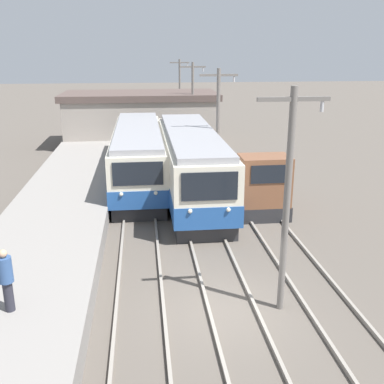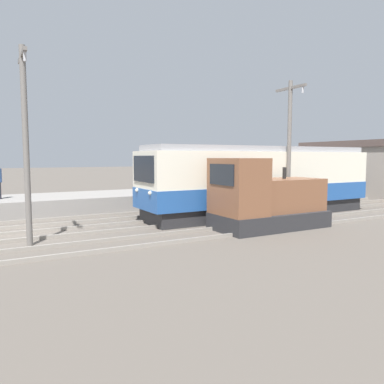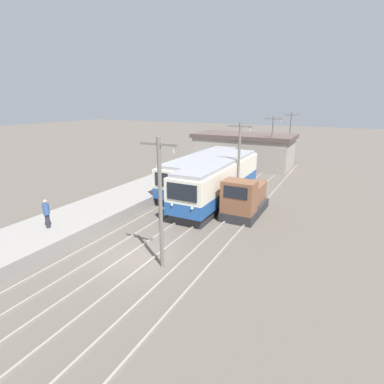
{
  "view_description": "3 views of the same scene",
  "coord_description": "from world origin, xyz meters",
  "px_view_note": "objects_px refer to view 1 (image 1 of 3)",
  "views": [
    {
      "loc": [
        -2.36,
        -11.77,
        7.63
      ],
      "look_at": [
        -0.18,
        7.58,
        1.44
      ],
      "focal_mm": 42.0,
      "sensor_mm": 36.0,
      "label": 1
    },
    {
      "loc": [
        15.5,
        -1.28,
        3.04
      ],
      "look_at": [
        0.61,
        7.02,
        1.45
      ],
      "focal_mm": 35.0,
      "sensor_mm": 36.0,
      "label": 2
    },
    {
      "loc": [
        9.43,
        -11.64,
        8.26
      ],
      "look_at": [
        -0.42,
        7.51,
        1.74
      ],
      "focal_mm": 28.0,
      "sensor_mm": 36.0,
      "label": 3
    }
  ],
  "objects_px": {
    "commuter_train_center": "(191,166)",
    "shunting_locomotive": "(256,185)",
    "catenary_mast_distant": "(180,90)",
    "catenary_mast_far": "(193,102)",
    "commuter_train_left": "(139,158)",
    "catenary_mast_near": "(288,195)",
    "catenary_mast_mid": "(218,127)",
    "person_on_platform": "(6,278)"
  },
  "relations": [
    {
      "from": "catenary_mast_mid",
      "to": "catenary_mast_distant",
      "type": "height_order",
      "value": "same"
    },
    {
      "from": "commuter_train_center",
      "to": "catenary_mast_near",
      "type": "distance_m",
      "value": 11.65
    },
    {
      "from": "commuter_train_center",
      "to": "catenary_mast_near",
      "type": "xyz_separation_m",
      "value": [
        1.51,
        -11.37,
        2.01
      ]
    },
    {
      "from": "shunting_locomotive",
      "to": "catenary_mast_mid",
      "type": "bearing_deg",
      "value": 118.52
    },
    {
      "from": "commuter_train_center",
      "to": "person_on_platform",
      "type": "distance_m",
      "value": 13.57
    },
    {
      "from": "commuter_train_center",
      "to": "catenary_mast_near",
      "type": "relative_size",
      "value": 1.97
    },
    {
      "from": "catenary_mast_far",
      "to": "catenary_mast_near",
      "type": "bearing_deg",
      "value": -90.0
    },
    {
      "from": "commuter_train_left",
      "to": "person_on_platform",
      "type": "bearing_deg",
      "value": -103.29
    },
    {
      "from": "catenary_mast_far",
      "to": "shunting_locomotive",
      "type": "bearing_deg",
      "value": -84.17
    },
    {
      "from": "commuter_train_center",
      "to": "catenary_mast_far",
      "type": "xyz_separation_m",
      "value": [
        1.51,
        12.36,
        2.01
      ]
    },
    {
      "from": "commuter_train_left",
      "to": "person_on_platform",
      "type": "relative_size",
      "value": 7.27
    },
    {
      "from": "shunting_locomotive",
      "to": "catenary_mast_distant",
      "type": "height_order",
      "value": "catenary_mast_distant"
    },
    {
      "from": "shunting_locomotive",
      "to": "catenary_mast_near",
      "type": "height_order",
      "value": "catenary_mast_near"
    },
    {
      "from": "catenary_mast_distant",
      "to": "catenary_mast_mid",
      "type": "bearing_deg",
      "value": -90.0
    },
    {
      "from": "commuter_train_left",
      "to": "catenary_mast_distant",
      "type": "xyz_separation_m",
      "value": [
        4.31,
        21.61,
        2.09
      ]
    },
    {
      "from": "shunting_locomotive",
      "to": "catenary_mast_far",
      "type": "height_order",
      "value": "catenary_mast_far"
    },
    {
      "from": "commuter_train_left",
      "to": "catenary_mast_near",
      "type": "bearing_deg",
      "value": -72.89
    },
    {
      "from": "commuter_train_center",
      "to": "catenary_mast_near",
      "type": "bearing_deg",
      "value": -82.45
    },
    {
      "from": "commuter_train_center",
      "to": "person_on_platform",
      "type": "xyz_separation_m",
      "value": [
        -6.26,
        -12.04,
        0.2
      ]
    },
    {
      "from": "catenary_mast_mid",
      "to": "commuter_train_left",
      "type": "bearing_deg",
      "value": 153.75
    },
    {
      "from": "catenary_mast_near",
      "to": "catenary_mast_distant",
      "type": "xyz_separation_m",
      "value": [
        0.0,
        35.61,
        0.0
      ]
    },
    {
      "from": "catenary_mast_far",
      "to": "person_on_platform",
      "type": "xyz_separation_m",
      "value": [
        -7.77,
        -24.4,
        -1.81
      ]
    },
    {
      "from": "catenary_mast_near",
      "to": "person_on_platform",
      "type": "distance_m",
      "value": 8.01
    },
    {
      "from": "catenary_mast_far",
      "to": "commuter_train_left",
      "type": "bearing_deg",
      "value": -113.85
    },
    {
      "from": "commuter_train_left",
      "to": "shunting_locomotive",
      "type": "distance_m",
      "value": 7.58
    },
    {
      "from": "catenary_mast_far",
      "to": "catenary_mast_distant",
      "type": "distance_m",
      "value": 11.87
    },
    {
      "from": "commuter_train_left",
      "to": "person_on_platform",
      "type": "distance_m",
      "value": 15.07
    },
    {
      "from": "person_on_platform",
      "to": "catenary_mast_far",
      "type": "bearing_deg",
      "value": 72.34
    },
    {
      "from": "catenary_mast_distant",
      "to": "shunting_locomotive",
      "type": "bearing_deg",
      "value": -86.78
    },
    {
      "from": "catenary_mast_mid",
      "to": "catenary_mast_distant",
      "type": "distance_m",
      "value": 23.74
    },
    {
      "from": "catenary_mast_mid",
      "to": "catenary_mast_distant",
      "type": "relative_size",
      "value": 1.0
    },
    {
      "from": "person_on_platform",
      "to": "commuter_train_center",
      "type": "bearing_deg",
      "value": 62.52
    },
    {
      "from": "shunting_locomotive",
      "to": "catenary_mast_mid",
      "type": "height_order",
      "value": "catenary_mast_mid"
    },
    {
      "from": "commuter_train_center",
      "to": "shunting_locomotive",
      "type": "bearing_deg",
      "value": -36.88
    },
    {
      "from": "commuter_train_center",
      "to": "catenary_mast_mid",
      "type": "xyz_separation_m",
      "value": [
        1.51,
        0.5,
        2.01
      ]
    },
    {
      "from": "commuter_train_left",
      "to": "catenary_mast_distant",
      "type": "distance_m",
      "value": 22.14
    },
    {
      "from": "commuter_train_center",
      "to": "catenary_mast_mid",
      "type": "relative_size",
      "value": 1.97
    },
    {
      "from": "commuter_train_center",
      "to": "catenary_mast_distant",
      "type": "relative_size",
      "value": 1.97
    },
    {
      "from": "commuter_train_left",
      "to": "person_on_platform",
      "type": "xyz_separation_m",
      "value": [
        -3.46,
        -14.66,
        0.28
      ]
    },
    {
      "from": "catenary_mast_near",
      "to": "person_on_platform",
      "type": "height_order",
      "value": "catenary_mast_near"
    },
    {
      "from": "commuter_train_center",
      "to": "catenary_mast_mid",
      "type": "height_order",
      "value": "catenary_mast_mid"
    },
    {
      "from": "catenary_mast_distant",
      "to": "person_on_platform",
      "type": "bearing_deg",
      "value": -102.09
    }
  ]
}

